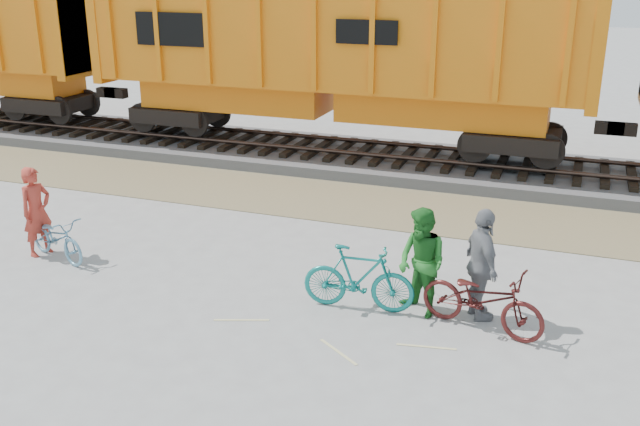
# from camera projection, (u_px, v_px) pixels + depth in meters

# --- Properties ---
(ground) EXTENTS (120.00, 120.00, 0.00)m
(ground) POSITION_uv_depth(u_px,v_px,m) (316.00, 309.00, 11.93)
(ground) COLOR #9E9E99
(ground) RESTS_ON ground
(gravel_strip) EXTENTS (120.00, 3.00, 0.02)m
(gravel_strip) POSITION_uv_depth(u_px,v_px,m) (398.00, 208.00, 16.79)
(gravel_strip) COLOR #8A7856
(gravel_strip) RESTS_ON ground
(ballast_bed) EXTENTS (120.00, 4.00, 0.30)m
(ballast_bed) POSITION_uv_depth(u_px,v_px,m) (429.00, 165.00, 19.84)
(ballast_bed) COLOR slate
(ballast_bed) RESTS_ON ground
(track) EXTENTS (120.00, 2.60, 0.24)m
(track) POSITION_uv_depth(u_px,v_px,m) (430.00, 153.00, 19.74)
(track) COLOR black
(track) RESTS_ON ballast_bed
(hopper_car_center) EXTENTS (14.00, 3.13, 4.65)m
(hopper_car_center) POSITION_uv_depth(u_px,v_px,m) (334.00, 56.00, 19.82)
(hopper_car_center) COLOR black
(hopper_car_center) RESTS_ON track
(bicycle_blue) EXTENTS (1.77, 1.09, 0.88)m
(bicycle_blue) POSITION_uv_depth(u_px,v_px,m) (57.00, 238.00, 13.80)
(bicycle_blue) COLOR #6197B4
(bicycle_blue) RESTS_ON ground
(bicycle_teal) EXTENTS (1.91, 0.70, 1.12)m
(bicycle_teal) POSITION_uv_depth(u_px,v_px,m) (359.00, 278.00, 11.76)
(bicycle_teal) COLOR #11766F
(bicycle_teal) RESTS_ON ground
(bicycle_maroon) EXTENTS (2.12, 1.19, 1.06)m
(bicycle_maroon) POSITION_uv_depth(u_px,v_px,m) (482.00, 299.00, 11.09)
(bicycle_maroon) COLOR #471615
(bicycle_maroon) RESTS_ON ground
(person_solo) EXTENTS (0.56, 0.73, 1.78)m
(person_solo) POSITION_uv_depth(u_px,v_px,m) (36.00, 211.00, 13.90)
(person_solo) COLOR #AC3427
(person_solo) RESTS_ON ground
(person_man) EXTENTS (1.11, 1.07, 1.81)m
(person_man) POSITION_uv_depth(u_px,v_px,m) (422.00, 263.00, 11.49)
(person_man) COLOR #216E24
(person_man) RESTS_ON ground
(person_woman) EXTENTS (0.93, 1.18, 1.87)m
(person_woman) POSITION_uv_depth(u_px,v_px,m) (482.00, 265.00, 11.34)
(person_woman) COLOR slate
(person_woman) RESTS_ON ground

